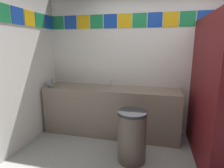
# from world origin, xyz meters

# --- Properties ---
(wall_back) EXTENTS (4.22, 0.09, 2.56)m
(wall_back) POSITION_xyz_m (-0.00, 1.51, 1.29)
(wall_back) COLOR white
(wall_back) RESTS_ON ground_plane
(vanity_counter) EXTENTS (2.42, 0.58, 0.86)m
(vanity_counter) POSITION_xyz_m (-0.85, 1.19, 0.44)
(vanity_counter) COLOR gray
(vanity_counter) RESTS_ON ground_plane
(faucet_center) EXTENTS (0.04, 0.10, 0.14)m
(faucet_center) POSITION_xyz_m (-0.85, 1.27, 0.91)
(faucet_center) COLOR silver
(faucet_center) RESTS_ON vanity_counter
(soap_dispenser) EXTENTS (0.09, 0.09, 0.16)m
(soap_dispenser) POSITION_xyz_m (-1.95, 1.02, 0.94)
(soap_dispenser) COLOR gray
(soap_dispenser) RESTS_ON vanity_counter
(stall_divider) EXTENTS (0.92, 1.47, 2.00)m
(stall_divider) POSITION_xyz_m (0.71, 0.48, 1.00)
(stall_divider) COLOR maroon
(stall_divider) RESTS_ON ground_plane
(trash_bin) EXTENTS (0.40, 0.40, 0.74)m
(trash_bin) POSITION_xyz_m (-0.36, 0.43, 0.37)
(trash_bin) COLOR brown
(trash_bin) RESTS_ON ground_plane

